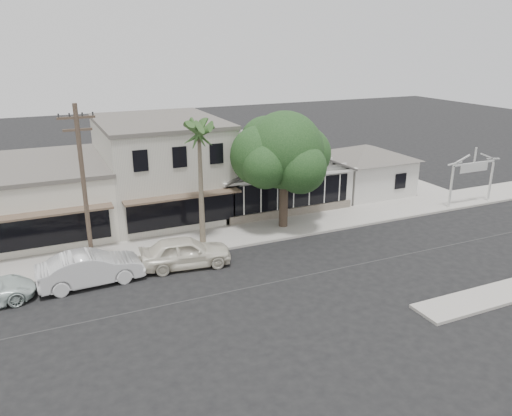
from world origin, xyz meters
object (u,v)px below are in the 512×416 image
car_0 (185,252)px  arch_sign (474,165)px  utility_pole (84,187)px  shade_tree (282,152)px  car_1 (91,268)px

car_0 → arch_sign: bearing=-78.8°
arch_sign → car_0: (-22.65, -1.52, -2.31)m
utility_pole → shade_tree: 12.51m
shade_tree → utility_pole: bearing=-171.2°
car_1 → shade_tree: size_ratio=0.67×
arch_sign → car_0: bearing=-176.2°
utility_pole → shade_tree: utility_pole is taller
car_0 → car_1: (-5.00, -0.03, 0.01)m
arch_sign → car_1: bearing=-176.8°
utility_pole → car_1: size_ratio=1.72×
shade_tree → car_0: bearing=-156.3°
car_1 → shade_tree: (12.61, 3.37, 4.25)m
car_0 → car_1: size_ratio=0.96×
arch_sign → shade_tree: bearing=173.1°
arch_sign → car_0: size_ratio=0.82×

